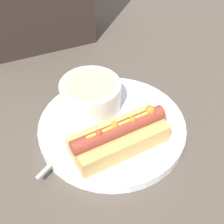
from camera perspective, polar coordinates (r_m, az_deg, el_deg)
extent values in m
plane|color=#4C4238|center=(0.58, 0.00, -3.38)|extent=(4.00, 4.00, 0.00)
cylinder|color=white|center=(0.58, 0.00, -2.76)|extent=(0.27, 0.27, 0.02)
cube|color=tan|center=(0.52, 1.29, -4.94)|extent=(0.17, 0.08, 0.03)
cylinder|color=brown|center=(0.50, 1.34, -3.18)|extent=(0.17, 0.04, 0.02)
sphere|color=orange|center=(0.49, 0.47, -2.47)|extent=(0.01, 0.01, 0.01)
sphere|color=#C63F1E|center=(0.48, -2.44, -3.89)|extent=(0.01, 0.01, 0.01)
sphere|color=orange|center=(0.50, 3.80, -1.38)|extent=(0.01, 0.01, 0.01)
sphere|color=orange|center=(0.52, 7.01, 0.31)|extent=(0.02, 0.02, 0.02)
cylinder|color=gold|center=(0.50, 1.36, -2.26)|extent=(0.12, 0.02, 0.01)
cylinder|color=silver|center=(0.59, -3.93, 3.08)|extent=(0.11, 0.11, 0.05)
cylinder|color=#D1C184|center=(0.57, -4.04, 4.68)|extent=(0.09, 0.09, 0.01)
cube|color=#B7B7BC|center=(0.53, -8.78, -7.15)|extent=(0.11, 0.07, 0.00)
ellipsoid|color=#B7B7BC|center=(0.57, -3.26, -1.48)|extent=(0.05, 0.05, 0.01)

